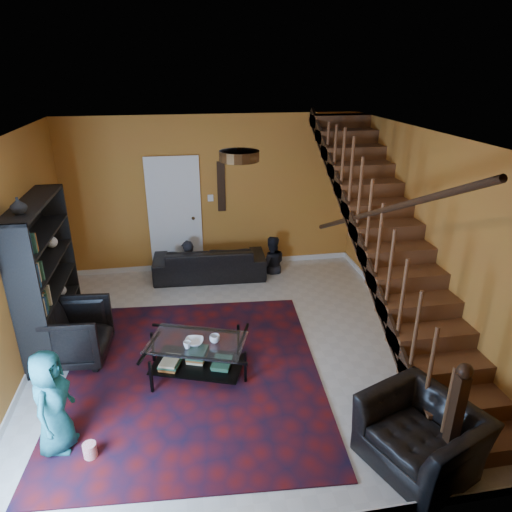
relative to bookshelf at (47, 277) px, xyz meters
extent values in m
plane|color=beige|center=(2.40, -0.60, -0.96)|extent=(5.50, 5.50, 0.00)
plane|color=#B36627|center=(2.40, 2.15, 0.44)|extent=(5.20, 0.00, 5.20)
plane|color=#B36627|center=(2.40, -3.35, 0.44)|extent=(5.20, 0.00, 5.20)
plane|color=#B36627|center=(-0.20, -0.60, 0.44)|extent=(0.00, 5.50, 5.50)
plane|color=#B36627|center=(5.00, -0.60, 0.44)|extent=(0.00, 5.50, 5.50)
plane|color=white|center=(2.40, -0.60, 1.84)|extent=(5.50, 5.50, 0.00)
cube|color=silver|center=(2.40, 2.14, -0.91)|extent=(5.20, 0.02, 0.10)
cube|color=silver|center=(-0.19, -0.60, -0.91)|extent=(0.02, 5.50, 0.10)
cube|color=#B36627|center=(4.53, -0.60, 0.36)|extent=(0.95, 4.92, 2.83)
cube|color=black|center=(4.07, -0.60, 0.44)|extent=(0.04, 5.02, 3.02)
cylinder|color=black|center=(4.10, -0.60, 0.89)|extent=(0.07, 4.20, 2.44)
cube|color=black|center=(4.10, -3.00, -0.41)|extent=(0.10, 0.10, 1.10)
cube|color=black|center=(0.00, 0.00, 0.04)|extent=(0.35, 1.80, 2.00)
cube|color=black|center=(0.00, 0.00, -0.56)|extent=(0.35, 1.72, 0.03)
cube|color=black|center=(0.00, 0.00, 0.20)|extent=(0.35, 1.72, 0.03)
cube|color=silver|center=(1.70, 2.12, 0.06)|extent=(0.82, 0.05, 2.05)
cube|color=black|center=(2.55, 2.13, 0.59)|extent=(0.14, 0.03, 0.90)
cylinder|color=#3F2814|center=(2.40, -1.40, 1.78)|extent=(0.40, 0.40, 0.10)
cube|color=#4F0E0F|center=(1.82, -1.12, -0.96)|extent=(3.36, 3.77, 0.02)
imported|color=black|center=(2.26, 1.70, -0.68)|extent=(2.02, 0.88, 0.58)
imported|color=black|center=(0.35, -0.52, -0.58)|extent=(0.91, 0.89, 0.77)
imported|color=black|center=(3.90, -2.85, -0.64)|extent=(1.19, 1.26, 0.65)
imported|color=black|center=(1.88, 1.75, -0.84)|extent=(0.43, 0.29, 1.15)
imported|color=black|center=(3.41, 1.75, -0.85)|extent=(0.57, 0.46, 1.13)
imported|color=#1C696B|center=(0.45, -2.06, -0.41)|extent=(0.46, 0.61, 1.12)
cube|color=black|center=(1.34, -1.39, -0.75)|extent=(0.04, 0.04, 0.44)
cube|color=black|center=(2.44, -1.39, -0.75)|extent=(0.04, 0.04, 0.44)
cube|color=black|center=(1.34, -0.77, -0.75)|extent=(0.04, 0.04, 0.44)
cube|color=black|center=(2.44, -0.77, -0.75)|extent=(0.04, 0.04, 0.44)
cube|color=black|center=(1.89, -1.08, -0.85)|extent=(1.25, 0.96, 0.02)
cube|color=silver|center=(1.89, -1.08, -0.53)|extent=(1.33, 1.03, 0.02)
imported|color=#999999|center=(2.11, -1.13, -0.47)|extent=(0.14, 0.14, 0.10)
imported|color=#999999|center=(1.78, -1.19, -0.48)|extent=(0.11, 0.11, 0.09)
imported|color=#999999|center=(1.86, -1.12, -0.49)|extent=(0.26, 0.26, 0.06)
imported|color=#999999|center=(0.00, -0.50, 1.13)|extent=(0.18, 0.18, 0.19)
cylinder|color=red|center=(0.78, -2.26, -0.87)|extent=(0.15, 0.15, 0.15)
camera|label=1|loc=(1.80, -5.85, 2.60)|focal=32.00mm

